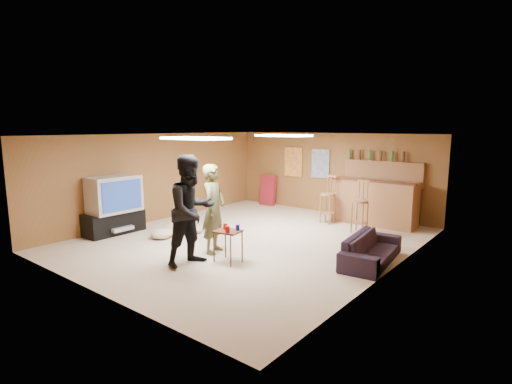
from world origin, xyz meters
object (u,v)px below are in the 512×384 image
Objects in this scene: person_black at (192,211)px; sofa at (371,249)px; bar_counter at (374,202)px; tray_table at (228,246)px; person_olive at (214,209)px; tv_body at (114,194)px.

person_black is 1.13× the size of sofa.
bar_counter is 4.94m from person_black.
person_black is 3.32× the size of tray_table.
person_olive is at bearing -110.39° from bar_counter.
person_black is at bearing -131.88° from tray_table.
tray_table is (-1.99, -1.55, 0.04)m from sofa.
tv_body is 0.58× the size of person_black.
bar_counter is 4.39m from tray_table.
person_olive reaches higher than tray_table.
person_olive is 2.95m from sofa.
tv_body is 6.09m from bar_counter.
bar_counter is 4.31m from person_olive.
person_olive is 0.88× the size of person_black.
bar_counter reaches higher than sofa.
bar_counter is at bearing -40.51° from person_olive.
person_black is (-1.32, -4.74, 0.40)m from bar_counter.
sofa is at bearing -68.40° from bar_counter.
tray_table is at bearing -35.85° from person_black.
person_olive is at bearing 9.02° from tv_body.
person_olive is at bearing 156.49° from tray_table.
tv_body is 1.92× the size of tray_table.
person_olive is 0.85m from tray_table.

